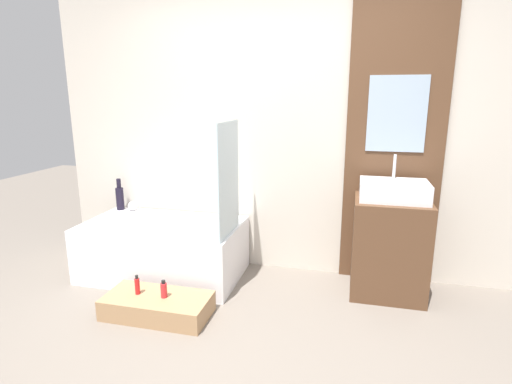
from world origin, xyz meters
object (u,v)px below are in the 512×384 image
Objects in this scene: sink at (394,190)px; vase_tall_dark at (120,197)px; vase_round_light at (133,206)px; bottle_soap_primary at (137,286)px; bottle_soap_secondary at (164,290)px; wooden_step_bench at (158,306)px; bathtub at (164,249)px.

vase_tall_dark is (-2.56, 0.18, -0.25)m from sink.
vase_tall_dark reaches higher than vase_round_light.
bottle_soap_primary reaches higher than bottle_soap_secondary.
bathtub is at bearing 112.19° from wooden_step_bench.
bathtub is at bearing 99.62° from bottle_soap_primary.
sink is at bearing 3.79° from bathtub.
vase_tall_dark reaches higher than bottle_soap_secondary.
vase_round_light is 1.17m from bottle_soap_primary.
bottle_soap_primary is 1.12× the size of bottle_soap_secondary.
wooden_step_bench is 5.85× the size of bottle_soap_secondary.
bathtub is 15.24× the size of vase_round_light.
vase_round_light is at bearing 121.18° from bottle_soap_primary.
vase_tall_dark is (-0.88, 0.97, 0.54)m from wooden_step_bench.
sink is 1.92m from bottle_soap_secondary.
vase_round_light is at bearing 175.90° from sink.
vase_round_light is at bearing -3.20° from vase_tall_dark.
bathtub is 4.46× the size of vase_tall_dark.
bottle_soap_primary is 0.22m from bottle_soap_secondary.
bottle_soap_primary is (0.58, -0.96, -0.32)m from vase_round_light.
bathtub reaches higher than bottle_soap_secondary.
vase_tall_dark reaches higher than bathtub.
wooden_step_bench is at bearing -47.82° from vase_tall_dark.
bathtub is 10.39× the size of bottle_soap_secondary.
vase_tall_dark is 2.08× the size of bottle_soap_primary.
vase_tall_dark is 0.16m from vase_round_light.
bottle_soap_secondary is at bearing 0.00° from wooden_step_bench.
wooden_step_bench is 0.15m from bottle_soap_secondary.
wooden_step_bench is 2.02m from sink.
sink is 2.11m from bottle_soap_primary.
bathtub is 0.78m from vase_tall_dark.
vase_tall_dark is 1.41m from bottle_soap_secondary.
wooden_step_bench is at bearing -67.81° from bathtub.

